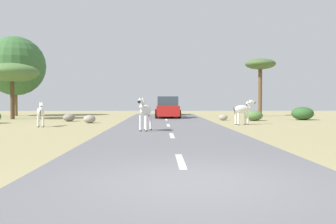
{
  "coord_description": "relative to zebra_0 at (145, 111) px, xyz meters",
  "views": [
    {
      "loc": [
        -0.55,
        -6.12,
        1.43
      ],
      "look_at": [
        -0.13,
        12.44,
        0.85
      ],
      "focal_mm": 38.14,
      "sensor_mm": 36.0,
      "label": 1
    }
  ],
  "objects": [
    {
      "name": "zebra_0",
      "position": [
        0.0,
        0.0,
        0.0
      ],
      "size": [
        0.71,
        1.61,
        1.55
      ],
      "rotation": [
        0.0,
        0.0,
        2.87
      ],
      "color": "silver",
      "rests_on": "road"
    },
    {
      "name": "rock_1",
      "position": [
        -3.87,
        6.69,
        -0.71
      ],
      "size": [
        0.78,
        0.78,
        0.52
      ],
      "primitive_type": "ellipsoid",
      "color": "gray",
      "rests_on": "ground_plane"
    },
    {
      "name": "ground_plane",
      "position": [
        1.24,
        -10.33,
        -0.97
      ],
      "size": [
        90.0,
        90.0,
        0.0
      ],
      "primitive_type": "plane",
      "color": "#998E60"
    },
    {
      "name": "lane_markings",
      "position": [
        1.16,
        -11.33,
        -0.92
      ],
      "size": [
        0.16,
        56.0,
        0.01
      ],
      "color": "silver",
      "rests_on": "road"
    },
    {
      "name": "road",
      "position": [
        1.16,
        -10.33,
        -0.95
      ],
      "size": [
        6.0,
        64.0,
        0.05
      ],
      "primitive_type": "cube",
      "color": "slate",
      "rests_on": "ground_plane"
    },
    {
      "name": "car_1",
      "position": [
        1.42,
        19.1,
        -0.13
      ],
      "size": [
        2.19,
        4.42,
        1.74
      ],
      "rotation": [
        0.0,
        0.0,
        -0.05
      ],
      "color": "#1E479E",
      "rests_on": "road"
    },
    {
      "name": "bush_3",
      "position": [
        7.51,
        9.17,
        -0.6
      ],
      "size": [
        1.24,
        1.12,
        0.74
      ],
      "primitive_type": "ellipsoid",
      "color": "#4C7038",
      "rests_on": "ground_plane"
    },
    {
      "name": "zebra_1",
      "position": [
        5.67,
        4.8,
        -0.06
      ],
      "size": [
        1.52,
        0.9,
        1.53
      ],
      "rotation": [
        0.0,
        0.0,
        5.14
      ],
      "color": "silver",
      "rests_on": "ground_plane"
    },
    {
      "name": "tree_3",
      "position": [
        10.06,
        16.67,
        3.72
      ],
      "size": [
        2.81,
        2.81,
        5.36
      ],
      "color": "brown",
      "rests_on": "ground_plane"
    },
    {
      "name": "zebra_2",
      "position": [
        -5.91,
        3.41,
        -0.14
      ],
      "size": [
        0.64,
        1.46,
        1.4
      ],
      "rotation": [
        0.0,
        0.0,
        0.26
      ],
      "color": "silver",
      "rests_on": "ground_plane"
    },
    {
      "name": "bush_0",
      "position": [
        11.43,
        10.12,
        -0.48
      ],
      "size": [
        1.65,
        1.48,
        0.99
      ],
      "primitive_type": "ellipsoid",
      "color": "#2D5628",
      "rests_on": "ground_plane"
    },
    {
      "name": "tree_0",
      "position": [
        -10.9,
        11.81,
        2.66
      ],
      "size": [
        4.12,
        4.12,
        4.38
      ],
      "color": "#4C3823",
      "rests_on": "ground_plane"
    },
    {
      "name": "tree_5",
      "position": [
        -13.06,
        17.87,
        3.78
      ],
      "size": [
        5.6,
        5.6,
        7.55
      ],
      "color": "brown",
      "rests_on": "ground_plane"
    },
    {
      "name": "rock_0",
      "position": [
        5.33,
        9.58,
        -0.76
      ],
      "size": [
        0.65,
        0.47,
        0.44
      ],
      "primitive_type": "ellipsoid",
      "color": "gray",
      "rests_on": "ground_plane"
    },
    {
      "name": "rock_3",
      "position": [
        -5.7,
        8.69,
        -0.7
      ],
      "size": [
        0.83,
        0.89,
        0.54
      ],
      "primitive_type": "ellipsoid",
      "color": "gray",
      "rests_on": "ground_plane"
    },
    {
      "name": "car_0",
      "position": [
        1.3,
        12.87,
        -0.13
      ],
      "size": [
        2.08,
        4.37,
        1.74
      ],
      "rotation": [
        0.0,
        0.0,
        0.02
      ],
      "color": "red",
      "rests_on": "road"
    }
  ]
}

